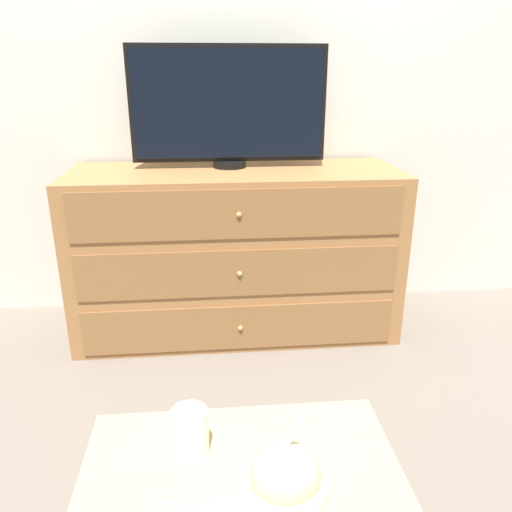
{
  "coord_description": "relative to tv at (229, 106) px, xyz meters",
  "views": [
    {
      "loc": [
        -0.2,
        -2.69,
        1.28
      ],
      "look_at": [
        -0.09,
        -1.44,
        0.81
      ],
      "focal_mm": 35.0,
      "sensor_mm": 36.0,
      "label": 1
    }
  ],
  "objects": [
    {
      "name": "knife",
      "position": [
        -0.16,
        -1.67,
        -0.68
      ],
      "size": [
        0.18,
        0.05,
        0.01
      ],
      "color": "silver",
      "rests_on": "coffee_table"
    },
    {
      "name": "dresser",
      "position": [
        0.02,
        -0.08,
        -0.7
      ],
      "size": [
        1.59,
        0.59,
        0.83
      ],
      "color": "#9E6B3D",
      "rests_on": "ground_plane"
    },
    {
      "name": "drink_cup",
      "position": [
        -0.16,
        -1.51,
        -0.63
      ],
      "size": [
        0.09,
        0.09,
        0.11
      ],
      "color": "beige",
      "rests_on": "coffee_table"
    },
    {
      "name": "ground_plane",
      "position": [
        0.1,
        0.24,
        -1.12
      ],
      "size": [
        12.0,
        12.0,
        0.0
      ],
      "primitive_type": "plane",
      "color": "#70665B"
    },
    {
      "name": "takeout_bowl",
      "position": [
        0.04,
        -1.66,
        -0.64
      ],
      "size": [
        0.18,
        0.18,
        0.18
      ],
      "color": "silver",
      "rests_on": "coffee_table"
    },
    {
      "name": "wall_back",
      "position": [
        0.1,
        0.26,
        0.18
      ],
      "size": [
        12.0,
        0.05,
        2.6
      ],
      "color": "silver",
      "rests_on": "ground_plane"
    },
    {
      "name": "coffee_table",
      "position": [
        -0.05,
        -1.6,
        -0.76
      ],
      "size": [
        0.72,
        0.49,
        0.44
      ],
      "color": "tan",
      "rests_on": "ground_plane"
    },
    {
      "name": "tv",
      "position": [
        0.0,
        0.0,
        0.0
      ],
      "size": [
        0.93,
        0.16,
        0.56
      ],
      "color": "black",
      "rests_on": "dresser"
    }
  ]
}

